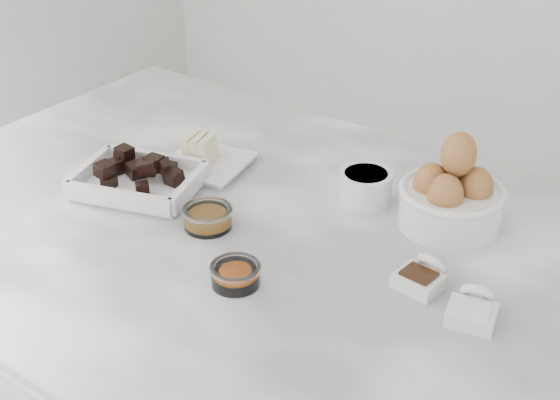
{
  "coord_description": "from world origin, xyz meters",
  "views": [
    {
      "loc": [
        0.6,
        -0.76,
        1.55
      ],
      "look_at": [
        0.02,
        0.03,
        0.98
      ],
      "focal_mm": 50.0,
      "sensor_mm": 36.0,
      "label": 1
    }
  ],
  "objects_px": {
    "butter_plate": "(206,158)",
    "honey_bowl": "(208,217)",
    "vanilla_spoon": "(421,276)",
    "egg_bowl": "(452,196)",
    "zest_bowl": "(236,274)",
    "chocolate_dish": "(138,178)",
    "sugar_ramekin": "(365,186)",
    "salt_spoon": "(473,309)"
  },
  "relations": [
    {
      "from": "vanilla_spoon",
      "to": "egg_bowl",
      "type": "bearing_deg",
      "value": 103.09
    },
    {
      "from": "sugar_ramekin",
      "to": "zest_bowl",
      "type": "bearing_deg",
      "value": -95.03
    },
    {
      "from": "chocolate_dish",
      "to": "vanilla_spoon",
      "type": "distance_m",
      "value": 0.48
    },
    {
      "from": "butter_plate",
      "to": "egg_bowl",
      "type": "bearing_deg",
      "value": 10.44
    },
    {
      "from": "chocolate_dish",
      "to": "salt_spoon",
      "type": "bearing_deg",
      "value": 0.87
    },
    {
      "from": "salt_spoon",
      "to": "sugar_ramekin",
      "type": "bearing_deg",
      "value": 146.0
    },
    {
      "from": "sugar_ramekin",
      "to": "honey_bowl",
      "type": "height_order",
      "value": "sugar_ramekin"
    },
    {
      "from": "honey_bowl",
      "to": "salt_spoon",
      "type": "height_order",
      "value": "salt_spoon"
    },
    {
      "from": "honey_bowl",
      "to": "salt_spoon",
      "type": "distance_m",
      "value": 0.4
    },
    {
      "from": "sugar_ramekin",
      "to": "zest_bowl",
      "type": "relative_size",
      "value": 1.21
    },
    {
      "from": "zest_bowl",
      "to": "salt_spoon",
      "type": "bearing_deg",
      "value": 22.22
    },
    {
      "from": "chocolate_dish",
      "to": "butter_plate",
      "type": "bearing_deg",
      "value": 72.83
    },
    {
      "from": "chocolate_dish",
      "to": "honey_bowl",
      "type": "relative_size",
      "value": 3.02
    },
    {
      "from": "egg_bowl",
      "to": "zest_bowl",
      "type": "bearing_deg",
      "value": -118.09
    },
    {
      "from": "butter_plate",
      "to": "egg_bowl",
      "type": "distance_m",
      "value": 0.41
    },
    {
      "from": "honey_bowl",
      "to": "zest_bowl",
      "type": "bearing_deg",
      "value": -35.22
    },
    {
      "from": "sugar_ramekin",
      "to": "honey_bowl",
      "type": "distance_m",
      "value": 0.25
    },
    {
      "from": "sugar_ramekin",
      "to": "vanilla_spoon",
      "type": "xyz_separation_m",
      "value": [
        0.17,
        -0.15,
        -0.01
      ]
    },
    {
      "from": "honey_bowl",
      "to": "sugar_ramekin",
      "type": "bearing_deg",
      "value": 53.82
    },
    {
      "from": "sugar_ramekin",
      "to": "chocolate_dish",
      "type": "bearing_deg",
      "value": -149.62
    },
    {
      "from": "honey_bowl",
      "to": "salt_spoon",
      "type": "xyz_separation_m",
      "value": [
        0.4,
        0.03,
        -0.0
      ]
    },
    {
      "from": "sugar_ramekin",
      "to": "egg_bowl",
      "type": "xyz_separation_m",
      "value": [
        0.14,
        0.01,
        0.02
      ]
    },
    {
      "from": "honey_bowl",
      "to": "vanilla_spoon",
      "type": "relative_size",
      "value": 1.01
    },
    {
      "from": "butter_plate",
      "to": "zest_bowl",
      "type": "height_order",
      "value": "butter_plate"
    },
    {
      "from": "sugar_ramekin",
      "to": "egg_bowl",
      "type": "relative_size",
      "value": 0.53
    },
    {
      "from": "chocolate_dish",
      "to": "salt_spoon",
      "type": "distance_m",
      "value": 0.56
    },
    {
      "from": "chocolate_dish",
      "to": "zest_bowl",
      "type": "relative_size",
      "value": 3.29
    },
    {
      "from": "chocolate_dish",
      "to": "sugar_ramekin",
      "type": "relative_size",
      "value": 2.73
    },
    {
      "from": "butter_plate",
      "to": "salt_spoon",
      "type": "height_order",
      "value": "butter_plate"
    },
    {
      "from": "honey_bowl",
      "to": "egg_bowl",
      "type": "bearing_deg",
      "value": 37.27
    },
    {
      "from": "butter_plate",
      "to": "sugar_ramekin",
      "type": "bearing_deg",
      "value": 12.69
    },
    {
      "from": "sugar_ramekin",
      "to": "vanilla_spoon",
      "type": "bearing_deg",
      "value": -40.51
    },
    {
      "from": "chocolate_dish",
      "to": "zest_bowl",
      "type": "bearing_deg",
      "value": -20.53
    },
    {
      "from": "honey_bowl",
      "to": "zest_bowl",
      "type": "height_order",
      "value": "honey_bowl"
    },
    {
      "from": "egg_bowl",
      "to": "honey_bowl",
      "type": "xyz_separation_m",
      "value": [
        -0.28,
        -0.21,
        -0.03
      ]
    },
    {
      "from": "butter_plate",
      "to": "chocolate_dish",
      "type": "bearing_deg",
      "value": -107.17
    },
    {
      "from": "vanilla_spoon",
      "to": "salt_spoon",
      "type": "relative_size",
      "value": 0.91
    },
    {
      "from": "honey_bowl",
      "to": "vanilla_spoon",
      "type": "bearing_deg",
      "value": 9.46
    },
    {
      "from": "butter_plate",
      "to": "honey_bowl",
      "type": "relative_size",
      "value": 2.05
    },
    {
      "from": "honey_bowl",
      "to": "chocolate_dish",
      "type": "bearing_deg",
      "value": 172.89
    },
    {
      "from": "chocolate_dish",
      "to": "egg_bowl",
      "type": "xyz_separation_m",
      "value": [
        0.44,
        0.19,
        0.03
      ]
    },
    {
      "from": "butter_plate",
      "to": "honey_bowl",
      "type": "bearing_deg",
      "value": -48.31
    }
  ]
}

